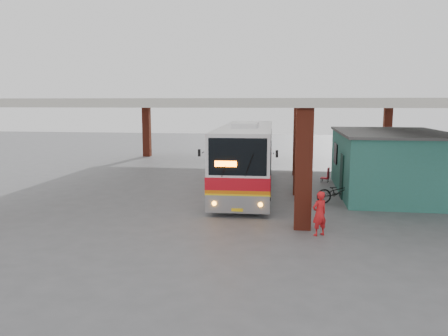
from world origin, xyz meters
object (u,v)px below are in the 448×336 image
coach_bus (247,156)px  motorcycle (338,192)px  pedestrian (319,214)px  red_chair (327,176)px

coach_bus → motorcycle: (4.42, -2.69, -1.25)m
coach_bus → motorcycle: bearing=-33.6°
coach_bus → pedestrian: 8.51m
motorcycle → red_chair: motorcycle is taller
red_chair → coach_bus: bearing=-133.3°
coach_bus → red_chair: 5.24m
pedestrian → red_chair: bearing=-130.8°
coach_bus → red_chair: (4.35, 2.58, -1.38)m
coach_bus → red_chair: bearing=28.5°
red_chair → pedestrian: bearing=-79.9°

